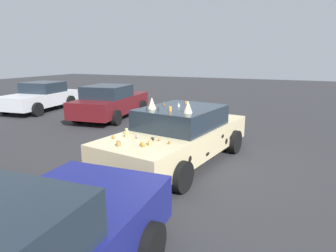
% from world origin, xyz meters
% --- Properties ---
extents(ground_plane, '(60.00, 60.00, 0.00)m').
position_xyz_m(ground_plane, '(0.00, 0.00, 0.00)').
color(ground_plane, '#2D2D30').
extents(art_car_decorated, '(4.86, 2.58, 1.66)m').
position_xyz_m(art_car_decorated, '(0.02, -0.00, 0.70)').
color(art_car_decorated, beige).
rests_on(art_car_decorated, ground).
extents(parked_sedan_behind_right, '(4.51, 2.38, 1.42)m').
position_xyz_m(parked_sedan_behind_right, '(3.93, 4.76, 0.70)').
color(parked_sedan_behind_right, '#5B1419').
rests_on(parked_sedan_behind_right, ground).
extents(parked_sedan_row_back_far, '(4.13, 2.36, 1.38)m').
position_xyz_m(parked_sedan_row_back_far, '(4.00, 8.97, 0.68)').
color(parked_sedan_row_back_far, silver).
rests_on(parked_sedan_row_back_far, ground).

